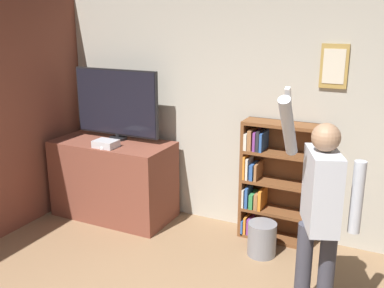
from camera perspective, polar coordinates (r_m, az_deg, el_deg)
The scene contains 8 objects.
wall_back at distance 5.01m, azimuth 7.78°, elevation 3.88°, with size 6.76×0.09×2.70m.
tv_ledge at distance 5.57m, azimuth -9.89°, elevation -4.41°, with size 1.43×0.71×0.94m.
television at distance 5.42m, azimuth -9.58°, elevation 5.06°, with size 1.12×0.22×0.85m.
game_console at distance 5.20m, azimuth -10.88°, elevation 0.03°, with size 0.26×0.20×0.08m.
remote_loose at distance 5.18m, azimuth -11.24°, elevation -0.41°, with size 0.09×0.14×0.02m.
bookshelf at distance 4.95m, azimuth 10.18°, elevation -4.67°, with size 0.80×0.28×1.32m.
person at distance 3.61m, azimuth 15.96°, elevation -7.41°, with size 0.60×0.56×1.91m.
waste_bin at distance 4.78m, azimuth 8.87°, elevation -11.82°, with size 0.29×0.29×0.35m.
Camera 1 is at (1.53, -1.79, 2.39)m, focal length 42.00 mm.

